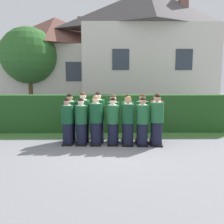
{
  "coord_description": "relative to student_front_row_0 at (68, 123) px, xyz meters",
  "views": [
    {
      "loc": [
        -0.11,
        -7.02,
        2.07
      ],
      "look_at": [
        0.0,
        0.23,
        1.05
      ],
      "focal_mm": 35.72,
      "sensor_mm": 36.0,
      "label": 1
    }
  ],
  "objects": [
    {
      "name": "student_front_row_3",
      "position": [
        1.47,
        -0.05,
        0.01
      ],
      "size": [
        0.4,
        0.49,
        1.54
      ],
      "color": "black",
      "rests_on": "ground"
    },
    {
      "name": "student_rear_row_1",
      "position": [
        0.46,
        0.43,
        0.08
      ],
      "size": [
        0.44,
        0.53,
        1.69
      ],
      "color": "black",
      "rests_on": "ground"
    },
    {
      "name": "oak_tree_left",
      "position": [
        -3.24,
        6.08,
        2.76
      ],
      "size": [
        3.2,
        3.2,
        5.1
      ],
      "color": "brown",
      "rests_on": "ground"
    },
    {
      "name": "student_front_row_6",
      "position": [
        2.86,
        -0.12,
        0.06
      ],
      "size": [
        0.43,
        0.51,
        1.66
      ],
      "color": "black",
      "rests_on": "ground"
    },
    {
      "name": "student_front_row_1",
      "position": [
        0.45,
        -0.02,
        -0.0
      ],
      "size": [
        0.4,
        0.44,
        1.52
      ],
      "color": "black",
      "rests_on": "ground"
    },
    {
      "name": "student_front_row_5",
      "position": [
        2.41,
        -0.13,
        0.02
      ],
      "size": [
        0.41,
        0.45,
        1.56
      ],
      "color": "black",
      "rests_on": "ground"
    },
    {
      "name": "student_front_row_2",
      "position": [
        0.92,
        -0.03,
        0.04
      ],
      "size": [
        0.42,
        0.47,
        1.6
      ],
      "color": "black",
      "rests_on": "ground"
    },
    {
      "name": "lawn_strip",
      "position": [
        1.44,
        1.14,
        -0.72
      ],
      "size": [
        9.88,
        0.9,
        0.01
      ],
      "primitive_type": "cube",
      "color": "#477A38",
      "rests_on": "ground"
    },
    {
      "name": "school_building_annex",
      "position": [
        -2.13,
        7.92,
        2.41
      ],
      "size": [
        6.74,
        3.9,
        6.1
      ],
      "color": "beige",
      "rests_on": "ground"
    },
    {
      "name": "student_rear_row_4",
      "position": [
        1.97,
        0.38,
        0.04
      ],
      "size": [
        0.42,
        0.51,
        1.61
      ],
      "color": "black",
      "rests_on": "ground"
    },
    {
      "name": "school_building_main",
      "position": [
        3.67,
        6.72,
        3.08
      ],
      "size": [
        7.98,
        3.62,
        7.41
      ],
      "color": "beige",
      "rests_on": "ground"
    },
    {
      "name": "student_front_row_0",
      "position": [
        0.0,
        0.0,
        0.0
      ],
      "size": [
        0.4,
        0.48,
        1.53
      ],
      "color": "black",
      "rests_on": "ground"
    },
    {
      "name": "student_rear_row_2",
      "position": [
        0.97,
        0.4,
        0.08
      ],
      "size": [
        0.44,
        0.51,
        1.7
      ],
      "color": "black",
      "rests_on": "ground"
    },
    {
      "name": "student_rear_row_5",
      "position": [
        2.47,
        0.34,
        0.06
      ],
      "size": [
        0.43,
        0.51,
        1.64
      ],
      "color": "black",
      "rests_on": "ground"
    },
    {
      "name": "student_in_red_blazer",
      "position": [
        2.94,
        0.3,
        0.07
      ],
      "size": [
        0.44,
        0.52,
        1.66
      ],
      "color": "black",
      "rests_on": "ground"
    },
    {
      "name": "student_front_row_4",
      "position": [
        1.95,
        -0.09,
        0.03
      ],
      "size": [
        0.41,
        0.49,
        1.59
      ],
      "color": "black",
      "rests_on": "ground"
    },
    {
      "name": "student_rear_row_0",
      "position": [
        0.0,
        0.48,
        0.05
      ],
      "size": [
        0.43,
        0.51,
        1.63
      ],
      "color": "black",
      "rests_on": "ground"
    },
    {
      "name": "ground_plane",
      "position": [
        1.44,
        -0.07,
        -0.73
      ],
      "size": [
        60.0,
        60.0,
        0.0
      ],
      "primitive_type": "plane",
      "color": "slate"
    },
    {
      "name": "hedge",
      "position": [
        1.44,
        1.94,
        0.02
      ],
      "size": [
        9.88,
        0.7,
        1.5
      ],
      "color": "#214C1E",
      "rests_on": "ground"
    },
    {
      "name": "student_rear_row_3",
      "position": [
        1.48,
        0.36,
        0.04
      ],
      "size": [
        0.42,
        0.48,
        1.61
      ],
      "color": "black",
      "rests_on": "ground"
    }
  ]
}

